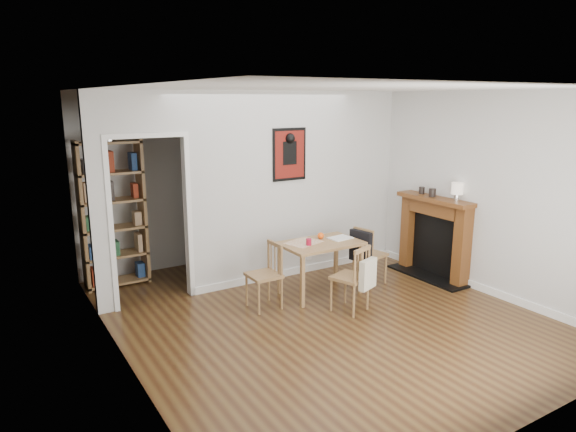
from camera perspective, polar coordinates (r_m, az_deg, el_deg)
ground at (r=6.22m, az=3.55°, el=-10.79°), size 5.20×5.20×0.00m
room_shell at (r=6.99m, az=-1.99°, el=3.03°), size 5.20×5.20×5.20m
dining_table at (r=6.64m, az=3.64°, el=-3.61°), size 1.02×0.65×0.70m
chair_left at (r=6.25m, az=-2.70°, el=-6.67°), size 0.41×0.41×0.81m
chair_right at (r=7.11m, az=9.01°, el=-4.22°), size 0.52×0.48×0.81m
chair_front at (r=6.19m, az=7.00°, el=-6.83°), size 0.52×0.55×0.82m
bookshelf at (r=7.25m, az=-18.89°, el=0.13°), size 0.84×0.33×1.98m
fireplace at (r=7.57m, az=16.00°, el=-1.98°), size 0.45×1.25×1.16m
red_glass at (r=6.45m, az=2.32°, el=-2.91°), size 0.07×0.07×0.09m
orange_fruit at (r=6.76m, az=3.65°, el=-2.19°), size 0.09×0.09×0.09m
placemat at (r=6.58m, az=1.73°, el=-2.95°), size 0.52×0.45×0.00m
notebook at (r=6.80m, az=5.81°, el=-2.45°), size 0.32×0.25×0.01m
mantel_lamp at (r=7.22m, az=18.29°, el=2.81°), size 0.15×0.15×0.24m
ceramic_jar_a at (r=7.43m, az=15.75°, el=2.52°), size 0.10×0.10×0.12m
ceramic_jar_b at (r=7.62m, az=14.64°, el=2.78°), size 0.08×0.08×0.10m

